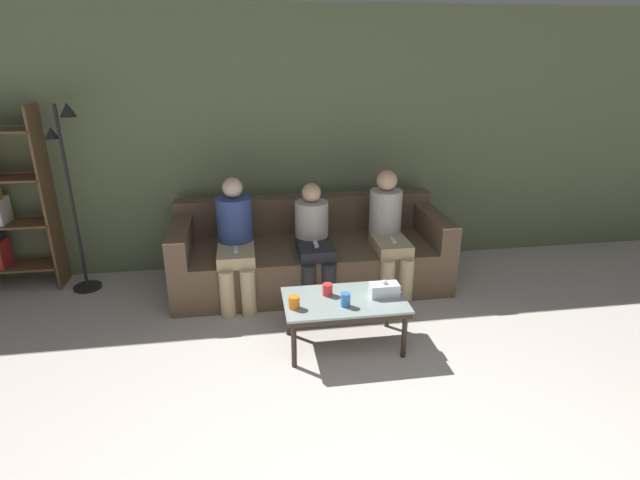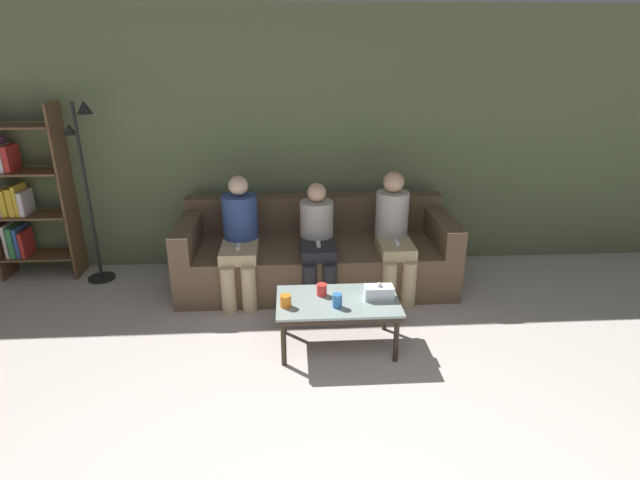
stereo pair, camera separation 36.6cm
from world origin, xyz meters
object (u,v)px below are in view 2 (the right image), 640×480
Objects in this scene: couch at (316,254)px; cup_near_left at (322,290)px; bookshelf at (21,196)px; seated_person_mid_left at (317,238)px; cup_far_center at (337,301)px; seated_person_mid_right at (394,231)px; cup_near_right at (286,301)px; standing_lamp at (86,175)px; seated_person_left_end at (240,235)px; tissue_box at (379,292)px; coffee_table at (338,305)px.

cup_near_left is at bearing -90.80° from couch.
seated_person_mid_left is (2.87, -0.57, -0.29)m from bookshelf.
seated_person_mid_right is at bearing 59.59° from cup_far_center.
cup_near_left is 1.00× the size of cup_near_right.
couch is at bearing -6.78° from bookshelf.
standing_lamp reaches higher than seated_person_mid_left.
bookshelf reaches higher than cup_near_left.
cup_near_left is (-0.02, -1.09, 0.16)m from couch.
seated_person_mid_right is (0.71, 0.01, 0.04)m from seated_person_mid_left.
standing_lamp is 1.58m from seated_person_left_end.
cup_far_center is (0.09, -1.29, 0.16)m from couch.
bookshelf is at bearing 153.39° from cup_near_left.
tissue_box reaches higher than cup_near_right.
couch is 2.28× the size of seated_person_mid_right.
bookshelf reaches higher than seated_person_mid_right.
seated_person_mid_right is at bearing 72.56° from tissue_box.
bookshelf reaches higher than cup_far_center.
seated_person_left_end is (-0.42, 1.04, 0.14)m from cup_near_right.
seated_person_mid_left is at bearing 94.69° from cup_far_center.
seated_person_left_end reaches higher than cup_near_right.
bookshelf is 2.94m from seated_person_mid_left.
seated_person_left_end is 1.42m from seated_person_mid_right.
cup_far_center reaches higher than cup_near_right.
standing_lamp reaches higher than tissue_box.
bookshelf is at bearing 152.94° from coffee_table.
seated_person_mid_left is at bearing -0.86° from seated_person_left_end.
cup_near_left is 0.05× the size of bookshelf.
tissue_box is 0.13× the size of standing_lamp.
cup_far_center is at bearing -97.44° from coffee_table.
seated_person_mid_right is (1.42, 0.00, 0.01)m from seated_person_left_end.
standing_lamp is at bearing 168.67° from seated_person_mid_left.
seated_person_mid_right is (0.61, 0.96, 0.24)m from coffee_table.
bookshelf is 1.52× the size of seated_person_mid_right.
cup_far_center is 0.06× the size of bookshelf.
cup_near_right is at bearing -148.78° from cup_near_left.
cup_near_left is at bearing 142.90° from coffee_table.
tissue_box is 0.21× the size of seated_person_mid_left.
cup_near_left is 3.22m from bookshelf.
seated_person_mid_left is 0.71m from seated_person_mid_right.
coffee_table is 1.16m from seated_person_mid_right.
tissue_box is at bearing -10.14° from cup_near_left.
cup_near_left is (-0.12, 0.09, 0.09)m from coffee_table.
cup_near_left is 1.12m from seated_person_left_end.
seated_person_mid_right is (0.73, 0.87, 0.15)m from cup_near_left.
bookshelf reaches higher than cup_near_right.
seated_person_mid_left is (-0.41, 0.93, 0.10)m from tissue_box.
couch reaches higher than cup_far_center.
seated_person_left_end is (-0.70, 0.87, 0.14)m from cup_near_left.
cup_near_right is at bearing -38.01° from standing_lamp.
seated_person_left_end is at bearing 130.35° from coffee_table.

